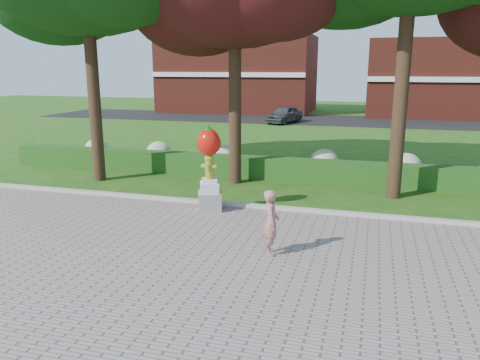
{
  "coord_description": "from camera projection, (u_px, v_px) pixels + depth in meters",
  "views": [
    {
      "loc": [
        2.76,
        -9.94,
        4.1
      ],
      "look_at": [
        -0.38,
        1.0,
        1.36
      ],
      "focal_mm": 35.0,
      "sensor_mm": 36.0,
      "label": 1
    }
  ],
  "objects": [
    {
      "name": "curb",
      "position": [
        271.0,
        208.0,
        13.77
      ],
      "size": [
        40.0,
        0.18,
        0.15
      ],
      "primitive_type": "cube",
      "color": "#ADADA5",
      "rests_on": "ground"
    },
    {
      "name": "hydrant_sculpture",
      "position": [
        209.0,
        167.0,
        13.4
      ],
      "size": [
        0.86,
        0.86,
        2.45
      ],
      "rotation": [
        0.0,
        0.0,
        0.38
      ],
      "color": "gray",
      "rests_on": "walkway"
    },
    {
      "name": "building_left",
      "position": [
        239.0,
        74.0,
        44.62
      ],
      "size": [
        14.0,
        8.0,
        7.0
      ],
      "primitive_type": "cube",
      "color": "maroon",
      "rests_on": "ground"
    },
    {
      "name": "building_right",
      "position": [
        441.0,
        78.0,
        39.86
      ],
      "size": [
        12.0,
        8.0,
        6.4
      ],
      "primitive_type": "cube",
      "color": "maroon",
      "rests_on": "ground"
    },
    {
      "name": "woman",
      "position": [
        271.0,
        222.0,
        10.3
      ],
      "size": [
        0.47,
        0.61,
        1.48
      ],
      "primitive_type": "imported",
      "rotation": [
        0.0,
        0.0,
        1.81
      ],
      "color": "#B17065",
      "rests_on": "walkway"
    },
    {
      "name": "ground",
      "position": [
        244.0,
        247.0,
        10.99
      ],
      "size": [
        100.0,
        100.0,
        0.0
      ],
      "primitive_type": "plane",
      "color": "#1E4D13",
      "rests_on": "ground"
    },
    {
      "name": "hydrangea_row",
      "position": [
        313.0,
        161.0,
        18.18
      ],
      "size": [
        20.1,
        1.1,
        0.99
      ],
      "color": "#B9C798",
      "rests_on": "ground"
    },
    {
      "name": "street",
      "position": [
        338.0,
        120.0,
        37.15
      ],
      "size": [
        50.0,
        8.0,
        0.02
      ],
      "primitive_type": "cube",
      "color": "black",
      "rests_on": "ground"
    },
    {
      "name": "parked_car",
      "position": [
        284.0,
        114.0,
        35.29
      ],
      "size": [
        2.59,
        4.05,
        1.28
      ],
      "primitive_type": "imported",
      "rotation": [
        0.0,
        0.0,
        -0.31
      ],
      "color": "#404348",
      "rests_on": "street"
    },
    {
      "name": "lawn_hedge",
      "position": [
        294.0,
        169.0,
        17.43
      ],
      "size": [
        24.0,
        0.7,
        0.8
      ],
      "primitive_type": "cube",
      "color": "#154C17",
      "rests_on": "ground"
    },
    {
      "name": "walkway",
      "position": [
        175.0,
        338.0,
        7.24
      ],
      "size": [
        40.0,
        14.0,
        0.04
      ],
      "primitive_type": "cube",
      "color": "gray",
      "rests_on": "ground"
    }
  ]
}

